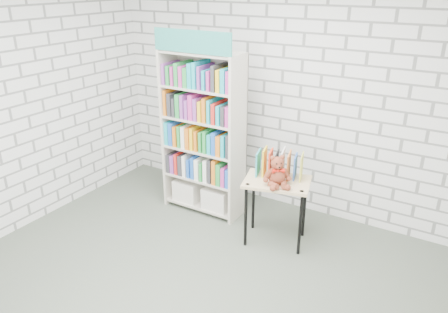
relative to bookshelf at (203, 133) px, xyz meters
The scene contains 6 objects.
ground 1.82m from the bookshelf, 63.12° to the right, with size 4.50×4.50×0.00m, color #4B5346.
room_shell 1.71m from the bookshelf, 63.12° to the right, with size 4.52×4.02×2.81m.
bookshelf is the anchor object (origin of this frame).
display_table 1.14m from the bookshelf, 11.33° to the right, with size 0.77×0.62×0.73m.
table_books 1.05m from the bookshelf, ahead, with size 0.51×0.32×0.28m.
teddy_bear 1.15m from the bookshelf, 15.62° to the right, with size 0.30×0.30×0.31m.
Camera 1 is at (2.02, -2.65, 2.70)m, focal length 35.00 mm.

